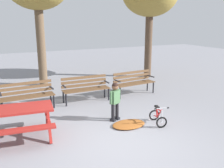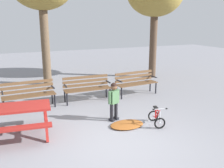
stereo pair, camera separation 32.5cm
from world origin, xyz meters
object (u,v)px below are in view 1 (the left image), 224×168
picnic_table (12,116)px  kids_bicycle (158,117)px  park_bench_right (133,81)px  park_bench_left (85,87)px  park_bench_far_left (27,94)px  child_standing (115,98)px

picnic_table → kids_bicycle: picnic_table is taller
park_bench_right → park_bench_left: bearing=179.5°
park_bench_left → park_bench_right: bearing=-0.5°
park_bench_left → kids_bicycle: park_bench_left is taller
park_bench_far_left → kids_bicycle: park_bench_far_left is taller
park_bench_far_left → kids_bicycle: (2.95, -2.71, -0.31)m
child_standing → picnic_table: bearing=-179.9°
park_bench_far_left → park_bench_right: 3.80m
park_bench_right → kids_bicycle: size_ratio=2.64×
picnic_table → park_bench_left: park_bench_left is taller
park_bench_right → kids_bicycle: bearing=-107.6°
child_standing → kids_bicycle: bearing=-38.9°
park_bench_left → park_bench_far_left: bearing=179.5°
park_bench_far_left → picnic_table: bearing=-106.7°
picnic_table → park_bench_left: bearing=38.1°
picnic_table → kids_bicycle: 3.64m
picnic_table → park_bench_far_left: (0.59, 1.98, -0.08)m
picnic_table → park_bench_right: size_ratio=1.20×
kids_bicycle → child_standing: bearing=141.1°
picnic_table → child_standing: (2.63, 0.00, 0.04)m
kids_bicycle → park_bench_right: bearing=72.4°
picnic_table → park_bench_far_left: park_bench_far_left is taller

